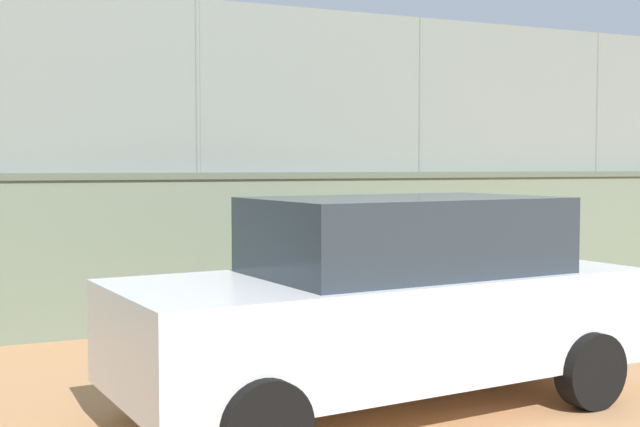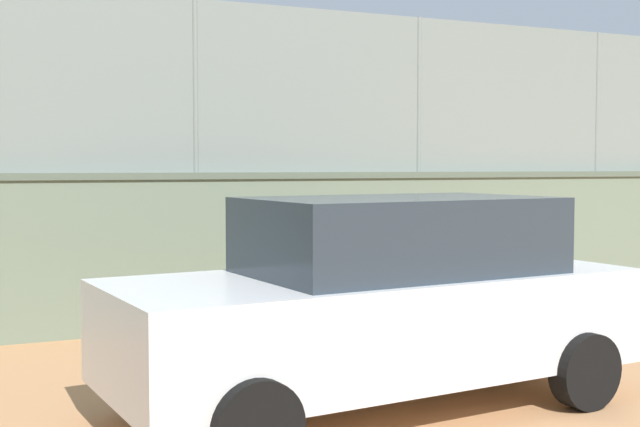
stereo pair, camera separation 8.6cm
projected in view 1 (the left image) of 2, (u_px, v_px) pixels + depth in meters
ground_plane at (60, 253)px, 18.55m from camera, size 260.00×260.00×0.00m
perimeter_wall at (316, 245)px, 10.62m from camera, size 28.33×1.40×1.87m
fence_panel_on_wall at (316, 91)px, 10.51m from camera, size 27.82×1.08×2.06m
player_baseline_waiting at (208, 208)px, 20.42m from camera, size 0.79×0.99×1.57m
player_crossing_court at (410, 221)px, 16.29m from camera, size 0.96×0.92×1.48m
sports_ball at (277, 245)px, 20.14m from camera, size 0.10×0.10×0.10m
parked_car_white at (388, 300)px, 6.66m from camera, size 4.36×2.07×1.70m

